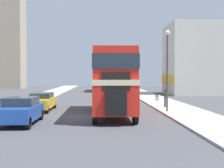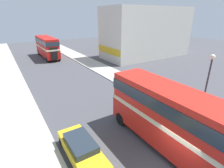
{
  "view_description": "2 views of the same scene",
  "coord_description": "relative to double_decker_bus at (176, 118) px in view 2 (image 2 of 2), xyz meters",
  "views": [
    {
      "loc": [
        0.54,
        -20.47,
        2.71
      ],
      "look_at": [
        1.41,
        1.21,
        2.12
      ],
      "focal_mm": 50.0,
      "sensor_mm": 36.0,
      "label": 1
    },
    {
      "loc": [
        -6.95,
        -4.49,
        8.55
      ],
      "look_at": [
        1.41,
        8.63,
        2.34
      ],
      "focal_mm": 28.0,
      "sensor_mm": 36.0,
      "label": 2
    }
  ],
  "objects": [
    {
      "name": "double_decker_bus",
      "position": [
        0.0,
        0.0,
        0.0
      ],
      "size": [
        2.55,
        10.75,
        4.31
      ],
      "color": "red",
      "rests_on": "ground_plane"
    },
    {
      "name": "shop_building_block",
      "position": [
        18.29,
        22.6,
        2.46
      ],
      "size": [
        18.86,
        8.07,
        10.04
      ],
      "color": "beige",
      "rests_on": "ground_plane"
    },
    {
      "name": "bus_distant",
      "position": [
        -0.1,
        32.44,
        -0.04
      ],
      "size": [
        2.55,
        10.08,
        4.24
      ],
      "color": "red",
      "rests_on": "ground_plane"
    },
    {
      "name": "street_lamp",
      "position": [
        4.02,
        0.67,
        1.39
      ],
      "size": [
        0.36,
        0.36,
        5.86
      ],
      "color": "#38383D",
      "rests_on": "sidewalk_right"
    },
    {
      "name": "car_parked_mid",
      "position": [
        -5.34,
        2.55,
        -1.84
      ],
      "size": [
        1.66,
        4.69,
        1.37
      ],
      "color": "gold",
      "rests_on": "ground_plane"
    },
    {
      "name": "bicycle_on_pavement",
      "position": [
        5.07,
        10.31,
        -2.08
      ],
      "size": [
        0.05,
        1.76,
        0.78
      ],
      "color": "black",
      "rests_on": "sidewalk_right"
    },
    {
      "name": "pedestrian_walking",
      "position": [
        4.62,
        3.78,
        -1.54
      ],
      "size": [
        0.32,
        0.32,
        1.6
      ],
      "color": "#282833",
      "rests_on": "sidewalk_right"
    }
  ]
}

